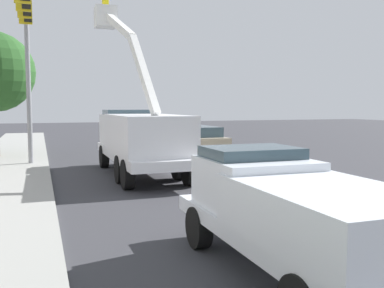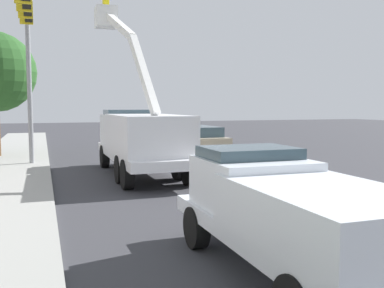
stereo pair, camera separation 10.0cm
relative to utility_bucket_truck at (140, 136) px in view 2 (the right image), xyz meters
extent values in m
plane|color=#38383D|center=(-0.53, -2.24, -1.63)|extent=(120.00, 120.00, 0.00)
cube|color=#9E9E99|center=(-0.42, 5.35, -1.57)|extent=(60.05, 4.49, 0.12)
cube|color=yellow|center=(-0.53, -2.24, -1.62)|extent=(50.00, 0.90, 0.01)
cube|color=white|center=(-0.21, -0.02, -0.73)|extent=(8.24, 2.62, 0.36)
cube|color=white|center=(2.41, -0.06, 0.04)|extent=(2.66, 2.39, 1.60)
cube|color=#384C56|center=(2.61, -0.06, 0.74)|extent=(1.83, 2.13, 0.64)
cube|color=white|center=(-1.20, 0.00, -0.01)|extent=(5.28, 2.58, 1.80)
cube|color=white|center=(-1.70, 0.22, 2.43)|extent=(2.23, 0.73, 3.12)
cube|color=white|center=(0.62, 0.71, 4.59)|extent=(2.87, 0.87, 1.61)
cube|color=white|center=(1.96, 0.99, 5.12)|extent=(0.90, 0.90, 0.90)
cube|color=yellow|center=(1.96, 0.99, 5.72)|extent=(0.36, 0.24, 0.60)
cylinder|color=black|center=(2.67, 1.06, -1.11)|extent=(1.04, 0.36, 1.04)
cylinder|color=black|center=(2.64, -1.19, -1.11)|extent=(1.04, 0.36, 1.04)
cylinder|color=black|center=(-1.67, 1.13, -1.11)|extent=(1.04, 0.36, 1.04)
cylinder|color=black|center=(-1.71, -1.12, -1.11)|extent=(1.04, 0.36, 1.04)
cylinder|color=black|center=(-2.98, 1.15, -1.11)|extent=(1.04, 0.36, 1.04)
cylinder|color=black|center=(-3.02, -1.10, -1.11)|extent=(1.04, 0.36, 1.04)
cube|color=white|center=(-11.39, 0.15, -0.88)|extent=(5.63, 2.18, 0.30)
cube|color=white|center=(-10.16, 0.13, -0.33)|extent=(2.04, 1.96, 1.10)
cube|color=#384C56|center=(-9.96, 0.12, 0.15)|extent=(1.37, 1.78, 0.56)
cube|color=white|center=(-12.40, 0.16, -0.48)|extent=(3.39, 2.15, 1.10)
cylinder|color=black|center=(-9.53, 1.06, -1.21)|extent=(0.84, 0.31, 0.84)
cylinder|color=black|center=(-9.55, -0.83, -1.21)|extent=(0.84, 0.31, 0.84)
cube|color=tan|center=(5.78, -4.94, -0.84)|extent=(4.83, 1.97, 0.70)
cube|color=#384C56|center=(5.93, -4.95, -0.24)|extent=(3.48, 1.72, 0.60)
cylinder|color=black|center=(4.14, -5.78, -1.29)|extent=(0.68, 0.25, 0.68)
cylinder|color=black|center=(4.17, -4.07, -1.29)|extent=(0.68, 0.25, 0.68)
cylinder|color=black|center=(7.40, -5.82, -1.29)|extent=(0.68, 0.25, 0.68)
cylinder|color=black|center=(7.43, -4.11, -1.29)|extent=(0.68, 0.25, 0.68)
cube|color=black|center=(-5.63, -1.81, -1.61)|extent=(0.40, 0.40, 0.04)
cone|color=orange|center=(-5.63, -1.81, -1.19)|extent=(0.32, 0.32, 0.79)
cylinder|color=white|center=(-5.63, -1.81, -1.11)|extent=(0.20, 0.20, 0.08)
cube|color=black|center=(3.31, -1.73, -1.61)|extent=(0.40, 0.40, 0.04)
cone|color=orange|center=(3.31, -1.73, -1.21)|extent=(0.32, 0.32, 0.75)
cylinder|color=white|center=(3.31, -1.73, -1.14)|extent=(0.20, 0.20, 0.08)
cylinder|color=gray|center=(4.59, 4.27, 2.44)|extent=(0.22, 0.22, 8.14)
cube|color=gold|center=(3.24, 4.29, 5.33)|extent=(0.13, 0.56, 1.00)
cube|color=black|center=(3.23, 4.19, 5.33)|extent=(0.20, 0.32, 0.84)
cube|color=gold|center=(1.88, 4.31, 5.33)|extent=(0.13, 0.56, 1.00)
cube|color=black|center=(1.88, 4.21, 5.33)|extent=(0.20, 0.32, 0.84)
camera|label=1|loc=(-17.46, 4.15, 1.24)|focal=40.31mm
camera|label=2|loc=(-17.49, 4.06, 1.24)|focal=40.31mm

